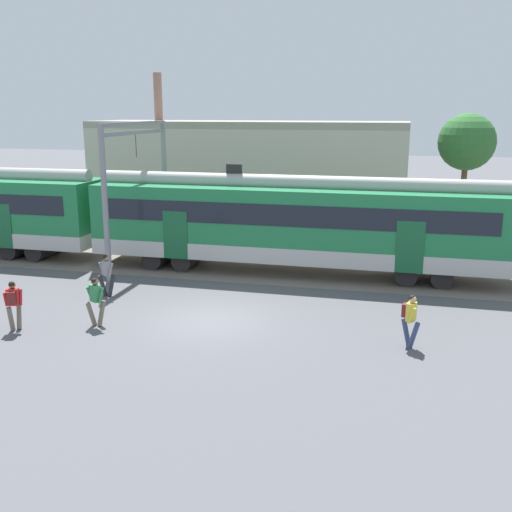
{
  "coord_description": "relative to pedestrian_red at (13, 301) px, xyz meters",
  "views": [
    {
      "loc": [
        6.17,
        -18.5,
        7.05
      ],
      "look_at": [
        0.82,
        3.09,
        1.6
      ],
      "focal_mm": 42.0,
      "sensor_mm": 36.0,
      "label": 1
    }
  ],
  "objects": [
    {
      "name": "catenary_gantry",
      "position": [
        0.24,
        9.29,
        3.32
      ],
      "size": [
        0.24,
        6.64,
        6.53
      ],
      "color": "gray",
      "rests_on": "ground"
    },
    {
      "name": "track_bed",
      "position": [
        -3.45,
        9.29,
        -0.98
      ],
      "size": [
        80.0,
        4.4,
        0.01
      ],
      "primitive_type": "cube",
      "color": "slate",
      "rests_on": "ground"
    },
    {
      "name": "ground_plane",
      "position": [
        5.96,
        2.42,
        -0.99
      ],
      "size": [
        160.0,
        160.0,
        0.0
      ],
      "primitive_type": "plane",
      "color": "#515156"
    },
    {
      "name": "pedestrian_yellow",
      "position": [
        12.54,
        1.63,
        0.0
      ],
      "size": [
        0.6,
        0.62,
        1.67
      ],
      "color": "navy",
      "rests_on": "ground"
    },
    {
      "name": "background_building",
      "position": [
        3.01,
        18.6,
        2.22
      ],
      "size": [
        18.53,
        5.0,
        9.2
      ],
      "color": "#B2A899",
      "rests_on": "ground"
    },
    {
      "name": "street_tree_right",
      "position": [
        15.37,
        19.26,
        4.29
      ],
      "size": [
        3.14,
        3.14,
        6.89
      ],
      "color": "brown",
      "rests_on": "ground"
    },
    {
      "name": "pedestrian_red",
      "position": [
        0.0,
        0.0,
        0.0
      ],
      "size": [
        0.53,
        0.71,
        1.67
      ],
      "color": "#6B6051",
      "rests_on": "ground"
    },
    {
      "name": "pedestrian_green",
      "position": [
        2.39,
        1.02,
        -0.03
      ],
      "size": [
        0.66,
        0.52,
        1.67
      ],
      "color": "#6B6051",
      "rests_on": "ground"
    },
    {
      "name": "pedestrian_grey",
      "position": [
        1.19,
        4.08,
        -0.03
      ],
      "size": [
        0.67,
        0.47,
        1.67
      ],
      "color": "#28282D",
      "rests_on": "ground"
    }
  ]
}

